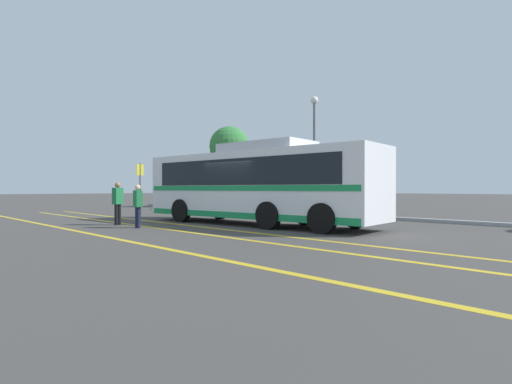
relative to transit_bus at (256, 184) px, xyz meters
The scene contains 13 objects.
ground_plane 1.75m from the transit_bus, 129.84° to the right, with size 220.00×220.00×0.00m, color #423F3D.
lane_strip_0 2.76m from the transit_bus, 90.39° to the right, with size 0.20×30.54×0.01m, color gold.
lane_strip_1 3.99m from the transit_bus, 90.24° to the right, with size 0.20×30.54×0.01m, color gold.
lane_strip_2 6.38m from the transit_bus, 90.14° to the right, with size 0.20×30.54×0.01m, color gold.
curb_strip 6.38m from the transit_bus, 90.14° to the left, with size 38.54×0.36×0.15m, color #99999E.
transit_bus is the anchor object (origin of this frame).
parked_car_0 11.97m from the transit_bus, 156.70° to the left, with size 4.77×2.15×1.41m.
parked_car_1 7.23m from the transit_bus, 138.23° to the left, with size 4.18×2.18×1.42m.
pedestrian_0 5.62m from the transit_bus, 132.93° to the right, with size 0.36×0.47×1.72m.
pedestrian_1 4.68m from the transit_bus, 117.37° to the right, with size 0.45×0.29×1.61m.
bus_stop_sign 6.75m from the transit_bus, 166.23° to the right, with size 0.07×0.40×2.73m.
street_lamp 8.01m from the transit_bus, 108.87° to the left, with size 0.44×0.44×6.76m.
tree_0 16.44m from the transit_bus, 143.07° to the left, with size 3.22×3.22×6.49m.
Camera 1 is at (11.84, -10.99, 1.46)m, focal length 28.00 mm.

